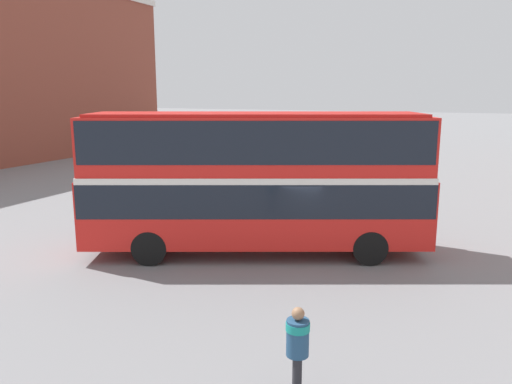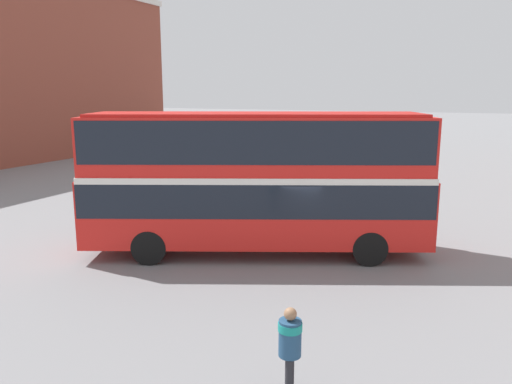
# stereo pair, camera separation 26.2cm
# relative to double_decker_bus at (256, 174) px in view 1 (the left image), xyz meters

# --- Properties ---
(ground_plane) EXTENTS (240.00, 240.00, 0.00)m
(ground_plane) POSITION_rel_double_decker_bus_xyz_m (1.08, 0.39, -2.66)
(ground_plane) COLOR slate
(double_decker_bus) EXTENTS (11.05, 6.71, 4.62)m
(double_decker_bus) POSITION_rel_double_decker_bus_xyz_m (0.00, 0.00, 0.00)
(double_decker_bus) COLOR red
(double_decker_bus) RESTS_ON ground_plane
(pedestrian_foreground) EXTENTS (0.54, 0.54, 1.70)m
(pedestrian_foreground) POSITION_rel_double_decker_bus_xyz_m (3.85, -7.00, -1.62)
(pedestrian_foreground) COLOR #232328
(pedestrian_foreground) RESTS_ON ground_plane
(parked_car_kerb_near) EXTENTS (4.43, 2.12, 1.52)m
(parked_car_kerb_near) POSITION_rel_double_decker_bus_xyz_m (-2.63, 18.27, -1.90)
(parked_car_kerb_near) COLOR navy
(parked_car_kerb_near) RESTS_ON ground_plane
(no_entry_sign) EXTENTS (0.70, 0.08, 2.31)m
(no_entry_sign) POSITION_rel_double_decker_bus_xyz_m (-7.15, 0.08, -1.07)
(no_entry_sign) COLOR gray
(no_entry_sign) RESTS_ON ground_plane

